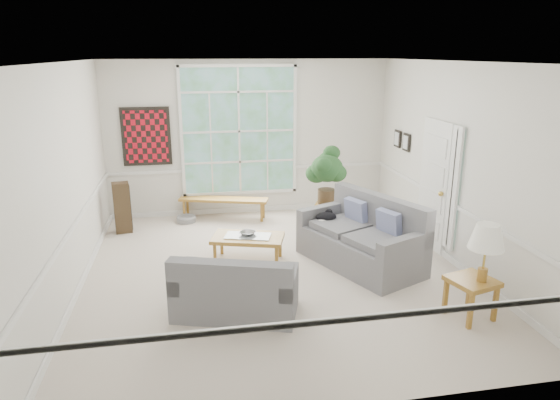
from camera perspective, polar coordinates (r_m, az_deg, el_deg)
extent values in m
cube|color=beige|center=(7.44, -0.48, -8.29)|extent=(5.50, 6.00, 0.01)
cube|color=white|center=(6.76, -0.55, 15.52)|extent=(5.50, 6.00, 0.02)
cube|color=silver|center=(9.86, -3.54, 7.05)|extent=(5.50, 0.02, 3.00)
cube|color=silver|center=(4.16, 6.65, -6.48)|extent=(5.50, 0.02, 3.00)
cube|color=silver|center=(7.03, -23.19, 1.87)|extent=(0.02, 6.00, 3.00)
cube|color=silver|center=(7.89, 19.62, 3.72)|extent=(0.02, 6.00, 3.00)
cube|color=white|center=(9.77, -4.70, 7.84)|extent=(2.30, 0.08, 2.40)
cube|color=white|center=(8.48, 17.12, 1.66)|extent=(0.08, 0.90, 2.10)
cube|color=white|center=(7.92, 19.24, 1.20)|extent=(0.08, 0.26, 1.90)
cube|color=maroon|center=(9.76, -15.04, 7.02)|extent=(0.90, 0.06, 1.10)
cube|color=black|center=(9.38, 14.20, 6.41)|extent=(0.04, 0.26, 0.32)
cube|color=black|center=(9.74, 13.24, 6.83)|extent=(0.04, 0.26, 0.32)
cube|color=slate|center=(7.60, 9.18, -3.69)|extent=(1.69, 2.15, 1.04)
cube|color=slate|center=(6.22, -5.10, -9.46)|extent=(1.65, 1.18, 0.80)
cube|color=olive|center=(7.77, -3.67, -5.54)|extent=(1.21, 0.88, 0.40)
imported|color=gray|center=(7.74, -3.71, -3.77)|extent=(0.40, 0.40, 0.07)
cube|color=olive|center=(9.77, -6.44, -0.96)|extent=(1.74, 0.81, 0.40)
cube|color=olive|center=(8.93, 5.75, -2.15)|extent=(0.71, 0.71, 0.54)
cube|color=olive|center=(6.58, 20.91, -10.43)|extent=(0.62, 0.62, 0.51)
cylinder|color=slate|center=(9.72, -10.66, -2.12)|extent=(0.44, 0.44, 0.11)
cube|color=#3A2B1A|center=(9.32, -17.60, -0.84)|extent=(0.32, 0.27, 0.92)
ellipsoid|color=black|center=(7.97, 5.28, -1.88)|extent=(0.41, 0.35, 0.16)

